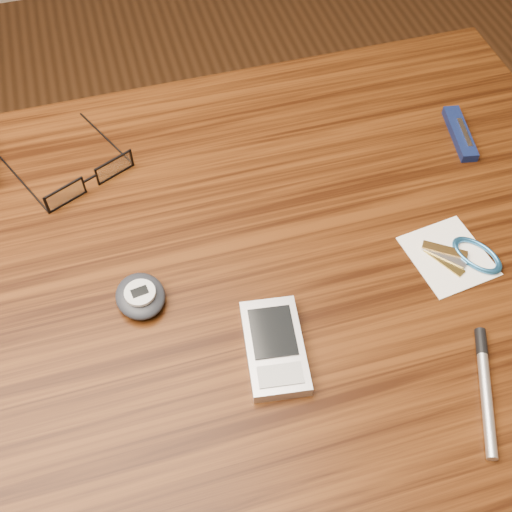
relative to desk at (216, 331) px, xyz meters
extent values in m
plane|color=#472814|center=(0.00, 0.00, -0.65)|extent=(3.80, 3.80, 0.00)
cube|color=#371A08|center=(0.00, 0.00, 0.08)|extent=(1.00, 0.70, 0.03)
cylinder|color=#4C2814|center=(0.45, 0.30, -0.29)|extent=(0.05, 0.05, 0.71)
cube|color=black|center=(-0.14, 0.16, 0.12)|extent=(0.05, 0.02, 0.03)
cube|color=silver|center=(-0.14, 0.16, 0.12)|extent=(0.04, 0.02, 0.02)
cylinder|color=black|center=(-0.19, 0.21, 0.10)|extent=(0.05, 0.11, 0.00)
cube|color=black|center=(-0.08, 0.19, 0.12)|extent=(0.05, 0.02, 0.03)
cube|color=silver|center=(-0.08, 0.19, 0.12)|extent=(0.04, 0.02, 0.02)
cylinder|color=black|center=(-0.08, 0.26, 0.10)|extent=(0.05, 0.11, 0.00)
cube|color=black|center=(-0.11, 0.18, 0.12)|extent=(0.02, 0.01, 0.00)
cube|color=#ADADB1|center=(0.04, -0.10, 0.11)|extent=(0.07, 0.11, 0.01)
cube|color=black|center=(0.04, -0.08, 0.12)|extent=(0.05, 0.06, 0.00)
cube|color=gray|center=(0.04, -0.13, 0.12)|extent=(0.05, 0.03, 0.00)
ellipsoid|color=black|center=(-0.08, 0.00, 0.11)|extent=(0.06, 0.07, 0.02)
cylinder|color=#A5A9AE|center=(-0.08, 0.00, 0.12)|extent=(0.03, 0.03, 0.00)
cube|color=black|center=(-0.08, 0.00, 0.13)|extent=(0.02, 0.01, 0.00)
cube|color=white|center=(0.27, -0.04, 0.10)|extent=(0.09, 0.10, 0.00)
torus|color=#22609B|center=(0.30, -0.05, 0.11)|extent=(0.07, 0.07, 0.01)
cube|color=olive|center=(0.26, -0.04, 0.10)|extent=(0.03, 0.05, 0.00)
cube|color=silver|center=(0.26, -0.04, 0.11)|extent=(0.04, 0.05, 0.00)
cube|color=#AB803C|center=(0.26, -0.03, 0.11)|extent=(0.05, 0.04, 0.00)
cube|color=#0D1A3B|center=(0.37, 0.14, 0.11)|extent=(0.04, 0.10, 0.01)
cube|color=silver|center=(0.37, 0.13, 0.11)|extent=(0.02, 0.05, 0.00)
cylinder|color=silver|center=(0.23, -0.20, 0.11)|extent=(0.06, 0.13, 0.01)
cylinder|color=black|center=(0.25, -0.15, 0.11)|extent=(0.02, 0.03, 0.01)
camera|label=1|loc=(-0.06, -0.39, 0.69)|focal=45.00mm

